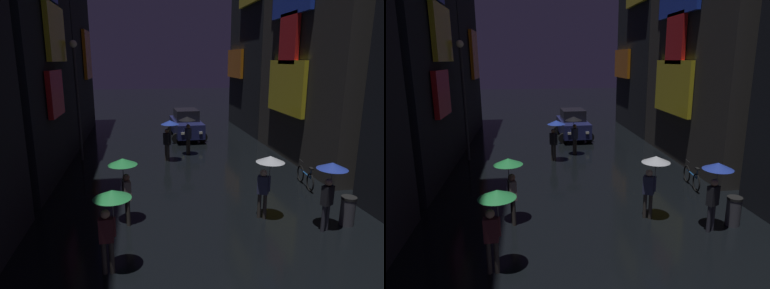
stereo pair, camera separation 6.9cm
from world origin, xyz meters
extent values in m
cube|color=black|center=(-7.50, 13.39, 6.51)|extent=(4.00, 8.77, 13.02)
cube|color=red|center=(-5.35, 12.01, 3.72)|extent=(0.20, 2.14, 1.85)
cube|color=yellow|center=(-5.35, 13.00, 6.11)|extent=(0.20, 2.94, 2.28)
cube|color=black|center=(-7.50, 21.73, 6.80)|extent=(4.00, 7.45, 13.61)
cube|color=orange|center=(-5.35, 22.24, 5.37)|extent=(0.20, 2.54, 3.18)
cube|color=#33302D|center=(7.50, 13.42, 6.88)|extent=(4.00, 8.85, 13.76)
cube|color=yellow|center=(5.35, 13.78, 3.72)|extent=(0.20, 4.02, 2.63)
cube|color=red|center=(5.35, 13.78, 6.05)|extent=(0.20, 1.90, 2.43)
cube|color=orange|center=(5.35, 23.13, 4.77)|extent=(0.20, 3.54, 2.07)
cylinder|color=#38332D|center=(-0.72, 14.28, 0.42)|extent=(0.12, 0.12, 0.85)
cylinder|color=#38332D|center=(-0.61, 14.14, 0.42)|extent=(0.12, 0.12, 0.85)
cube|color=black|center=(-0.66, 14.21, 1.15)|extent=(0.39, 0.40, 0.60)
sphere|color=#9E7051|center=(-0.66, 14.21, 1.56)|extent=(0.22, 0.22, 0.22)
cylinder|color=black|center=(-0.51, 14.10, 1.20)|extent=(0.09, 0.09, 0.50)
cylinder|color=slate|center=(-0.51, 14.10, 1.53)|extent=(0.02, 0.02, 0.77)
cone|color=#263FB2|center=(-0.51, 14.10, 2.02)|extent=(0.90, 0.90, 0.20)
cylinder|color=#38332D|center=(0.65, 15.37, 0.42)|extent=(0.12, 0.12, 0.85)
cylinder|color=#38332D|center=(0.53, 15.24, 0.42)|extent=(0.12, 0.12, 0.85)
cube|color=#333859|center=(0.59, 15.31, 1.15)|extent=(0.39, 0.40, 0.60)
sphere|color=#9E7051|center=(0.59, 15.31, 1.56)|extent=(0.22, 0.22, 0.22)
cylinder|color=#333859|center=(0.50, 15.14, 1.20)|extent=(0.09, 0.09, 0.50)
cylinder|color=slate|center=(0.50, 15.14, 1.53)|extent=(0.02, 0.02, 0.77)
cone|color=black|center=(0.50, 15.14, 2.02)|extent=(0.90, 0.90, 0.20)
cylinder|color=#38332D|center=(-2.47, 7.31, 0.42)|extent=(0.12, 0.12, 0.85)
cylinder|color=#38332D|center=(-2.51, 7.48, 0.42)|extent=(0.12, 0.12, 0.85)
cube|color=gray|center=(-2.49, 7.39, 1.15)|extent=(0.29, 0.38, 0.60)
sphere|color=#9E7051|center=(-2.49, 7.39, 1.56)|extent=(0.22, 0.22, 0.22)
cylinder|color=gray|center=(-2.58, 7.56, 1.20)|extent=(0.09, 0.09, 0.50)
cylinder|color=slate|center=(-2.58, 7.56, 1.53)|extent=(0.02, 0.02, 0.77)
cone|color=green|center=(-2.58, 7.56, 2.02)|extent=(0.90, 0.90, 0.20)
cylinder|color=#38332D|center=(-2.99, 4.88, 0.42)|extent=(0.12, 0.12, 0.85)
cylinder|color=#38332D|center=(-2.81, 4.88, 0.42)|extent=(0.12, 0.12, 0.85)
cube|color=#4C1E23|center=(-2.90, 4.88, 1.15)|extent=(0.34, 0.23, 0.60)
sphere|color=tan|center=(-2.90, 4.88, 1.56)|extent=(0.22, 0.22, 0.22)
cylinder|color=#4C1E23|center=(-2.72, 4.93, 1.20)|extent=(0.09, 0.09, 0.50)
cylinder|color=slate|center=(-2.72, 4.93, 1.53)|extent=(0.02, 0.02, 0.77)
cone|color=green|center=(-2.72, 4.93, 2.02)|extent=(0.90, 0.90, 0.20)
cylinder|color=#2D2D38|center=(3.31, 6.00, 0.42)|extent=(0.12, 0.12, 0.85)
cylinder|color=#2D2D38|center=(3.47, 6.07, 0.42)|extent=(0.12, 0.12, 0.85)
cube|color=black|center=(3.39, 6.04, 1.15)|extent=(0.40, 0.34, 0.60)
sphere|color=tan|center=(3.39, 6.04, 1.56)|extent=(0.22, 0.22, 0.22)
cylinder|color=black|center=(3.53, 6.16, 1.20)|extent=(0.09, 0.09, 0.50)
cylinder|color=slate|center=(3.53, 6.16, 1.53)|extent=(0.02, 0.02, 0.77)
cone|color=#263FB2|center=(3.53, 6.16, 2.02)|extent=(0.90, 0.90, 0.20)
cylinder|color=#38332D|center=(1.74, 7.21, 0.42)|extent=(0.12, 0.12, 0.85)
cylinder|color=#38332D|center=(1.89, 7.11, 0.42)|extent=(0.12, 0.12, 0.85)
cube|color=#333859|center=(1.82, 7.16, 1.15)|extent=(0.40, 0.37, 0.60)
sphere|color=beige|center=(1.82, 7.16, 1.56)|extent=(0.22, 0.22, 0.22)
cylinder|color=#333859|center=(1.99, 7.11, 1.20)|extent=(0.09, 0.09, 0.50)
cylinder|color=slate|center=(1.99, 7.11, 1.53)|extent=(0.02, 0.02, 0.77)
cone|color=silver|center=(1.99, 7.11, 2.02)|extent=(0.90, 0.90, 0.20)
torus|color=black|center=(4.67, 10.24, 0.36)|extent=(0.15, 0.72, 0.72)
torus|color=black|center=(4.53, 9.14, 0.36)|extent=(0.15, 0.72, 0.72)
cylinder|color=#1E59A5|center=(4.60, 9.69, 0.54)|extent=(0.17, 1.00, 0.05)
cylinder|color=#1E59A5|center=(4.53, 9.14, 0.71)|extent=(0.04, 0.04, 0.40)
cube|color=black|center=(4.53, 9.14, 0.93)|extent=(0.15, 0.25, 0.06)
cylinder|color=black|center=(4.67, 10.24, 0.91)|extent=(0.08, 0.45, 0.03)
cube|color=navy|center=(1.03, 19.27, 0.77)|extent=(1.82, 4.15, 0.90)
cube|color=black|center=(1.03, 19.27, 1.57)|extent=(1.50, 1.89, 0.70)
cylinder|color=black|center=(1.87, 17.96, 0.32)|extent=(0.65, 0.24, 0.64)
cylinder|color=black|center=(0.26, 17.91, 0.32)|extent=(0.65, 0.24, 0.64)
cylinder|color=black|center=(1.80, 20.62, 0.32)|extent=(0.65, 0.24, 0.64)
cylinder|color=black|center=(0.18, 20.57, 0.32)|extent=(0.65, 0.24, 0.64)
cube|color=white|center=(1.64, 17.21, 0.77)|extent=(0.20, 0.07, 0.14)
cube|color=white|center=(0.54, 17.18, 0.77)|extent=(0.20, 0.07, 0.14)
cylinder|color=#2D2D33|center=(-5.00, 15.00, 2.81)|extent=(0.14, 0.14, 5.61)
sphere|color=#F9EFCC|center=(-5.00, 15.00, 5.79)|extent=(0.36, 0.36, 0.36)
cylinder|color=#3F3F47|center=(4.30, 6.32, 0.42)|extent=(0.44, 0.44, 0.85)
cylinder|color=black|center=(4.30, 6.32, 0.89)|extent=(0.46, 0.46, 0.08)
camera|label=1|loc=(-2.04, -2.66, 5.04)|focal=32.00mm
camera|label=2|loc=(-1.98, -2.68, 5.04)|focal=32.00mm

